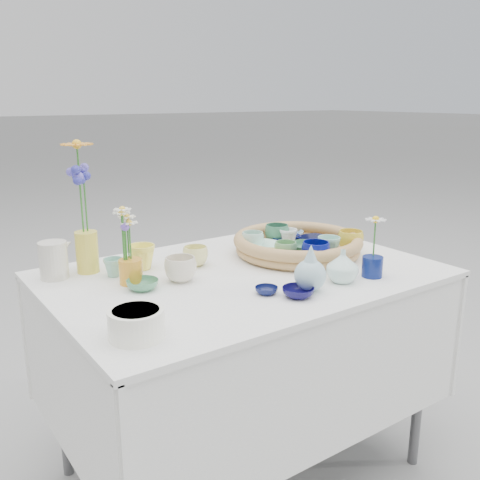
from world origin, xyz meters
TOP-DOWN VIEW (x-y plane):
  - ground at (0.00, 0.00)m, footprint 80.00×80.00m
  - display_table at (0.00, 0.00)m, footprint 1.26×0.86m
  - wicker_tray at (0.28, 0.05)m, footprint 0.47×0.47m
  - tray_ceramic_0 at (0.30, 0.16)m, footprint 0.16×0.16m
  - tray_ceramic_1 at (0.38, 0.06)m, footprint 0.12×0.12m
  - tray_ceramic_2 at (0.44, -0.06)m, footprint 0.12×0.12m
  - tray_ceramic_3 at (0.27, -0.00)m, footprint 0.14×0.14m
  - tray_ceramic_4 at (0.17, -0.01)m, footprint 0.09×0.09m
  - tray_ceramic_5 at (0.17, 0.11)m, footprint 0.16×0.16m
  - tray_ceramic_6 at (0.15, 0.15)m, footprint 0.11×0.11m
  - tray_ceramic_7 at (0.29, 0.11)m, footprint 0.07×0.07m
  - tray_ceramic_8 at (0.37, 0.19)m, footprint 0.10×0.10m
  - tray_ceramic_9 at (0.22, -0.11)m, footprint 0.12×0.12m
  - tray_ceramic_10 at (0.12, 0.01)m, footprint 0.13×0.13m
  - tray_ceramic_11 at (0.31, -0.08)m, footprint 0.08×0.08m
  - tray_ceramic_12 at (0.27, 0.16)m, footprint 0.12×0.12m
  - loose_ceramic_0 at (-0.26, 0.22)m, footprint 0.10×0.10m
  - loose_ceramic_1 at (-0.10, 0.15)m, footprint 0.09×0.09m
  - loose_ceramic_2 at (-0.35, 0.04)m, footprint 0.11×0.11m
  - loose_ceramic_3 at (-0.22, 0.04)m, footprint 0.12×0.12m
  - loose_ceramic_4 at (-0.06, -0.21)m, footprint 0.09×0.09m
  - loose_ceramic_5 at (-0.37, 0.20)m, footprint 0.07×0.07m
  - loose_ceramic_6 at (-0.00, -0.28)m, footprint 0.10×0.10m
  - fluted_bowl at (-0.50, -0.26)m, footprint 0.14×0.14m
  - bud_vase_paleblue at (0.06, -0.26)m, footprint 0.10×0.10m
  - bud_vase_seafoam at (0.20, -0.26)m, footprint 0.13×0.13m
  - bud_vase_cobalt at (0.31, -0.28)m, footprint 0.08×0.08m
  - single_daisy at (0.33, -0.27)m, footprint 0.10×0.10m
  - tall_vase_yellow at (-0.43, 0.29)m, footprint 0.09×0.09m
  - gerbera at (-0.43, 0.30)m, footprint 0.12×0.12m
  - hydrangea at (-0.42, 0.30)m, footprint 0.09×0.09m
  - white_pitcher at (-0.54, 0.29)m, footprint 0.15×0.12m
  - daisy_cup at (-0.35, 0.11)m, footprint 0.09×0.09m
  - daisy_posy at (-0.35, 0.12)m, footprint 0.11×0.11m

SIDE VIEW (x-z plane):
  - ground at x=0.00m, z-range 0.00..0.00m
  - display_table at x=0.00m, z-range -0.38..0.38m
  - loose_ceramic_4 at x=-0.06m, z-range 0.77..0.79m
  - loose_ceramic_6 at x=0.00m, z-range 0.77..0.79m
  - loose_ceramic_2 at x=-0.35m, z-range 0.77..0.80m
  - loose_ceramic_5 at x=-0.37m, z-range 0.77..0.83m
  - tray_ceramic_8 at x=0.37m, z-range 0.78..0.81m
  - tray_ceramic_5 at x=0.17m, z-range 0.78..0.81m
  - tray_ceramic_1 at x=0.38m, z-range 0.78..0.81m
  - tray_ceramic_10 at x=0.12m, z-range 0.78..0.81m
  - bud_vase_cobalt at x=0.31m, z-range 0.77..0.83m
  - tray_ceramic_0 at x=0.30m, z-range 0.78..0.81m
  - loose_ceramic_1 at x=-0.10m, z-range 0.77..0.83m
  - fluted_bowl at x=-0.50m, z-range 0.77..0.84m
  - tray_ceramic_3 at x=0.27m, z-range 0.78..0.82m
  - wicker_tray at x=0.28m, z-range 0.77..0.84m
  - daisy_cup at x=-0.35m, z-range 0.77..0.84m
  - loose_ceramic_3 at x=-0.22m, z-range 0.77..0.84m
  - loose_ceramic_0 at x=-0.26m, z-range 0.77..0.85m
  - tray_ceramic_4 at x=0.17m, z-range 0.78..0.84m
  - tray_ceramic_7 at x=0.29m, z-range 0.78..0.85m
  - tray_ceramic_6 at x=0.15m, z-range 0.78..0.85m
  - bud_vase_seafoam at x=0.20m, z-range 0.77..0.87m
  - tray_ceramic_2 at x=0.44m, z-range 0.78..0.86m
  - tray_ceramic_12 at x=0.27m, z-range 0.78..0.86m
  - tray_ceramic_11 at x=0.31m, z-range 0.78..0.86m
  - tray_ceramic_9 at x=0.22m, z-range 0.78..0.86m
  - white_pitcher at x=-0.54m, z-range 0.77..0.88m
  - tall_vase_yellow at x=-0.43m, z-range 0.77..0.90m
  - bud_vase_paleblue at x=0.06m, z-range 0.77..0.91m
  - single_daisy at x=0.33m, z-range 0.82..0.96m
  - daisy_posy at x=-0.35m, z-range 0.84..1.01m
  - hydrangea at x=-0.42m, z-range 0.87..1.12m
  - gerbera at x=-0.43m, z-range 0.89..1.20m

